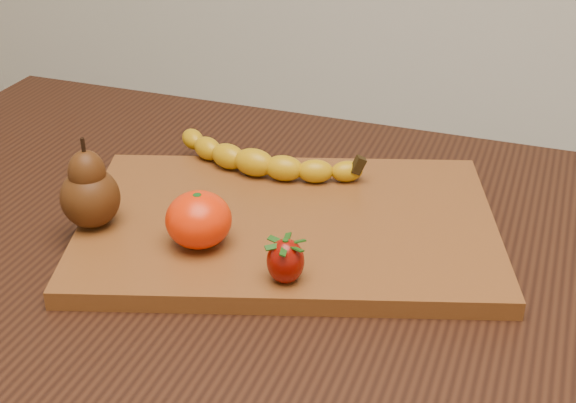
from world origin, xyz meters
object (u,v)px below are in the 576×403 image
(table, at_px, (224,304))
(pear, at_px, (88,183))
(cutting_board, at_px, (288,225))
(mandarin, at_px, (199,220))

(table, distance_m, pear, 0.22)
(cutting_board, bearing_deg, table, -179.56)
(cutting_board, xyz_separation_m, pear, (-0.19, -0.08, 0.06))
(table, distance_m, mandarin, 0.16)
(table, bearing_deg, cutting_board, 18.15)
(table, height_order, pear, pear)
(pear, bearing_deg, table, 25.94)
(cutting_board, distance_m, mandarin, 0.11)
(table, bearing_deg, pear, -154.06)
(cutting_board, relative_size, pear, 4.55)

